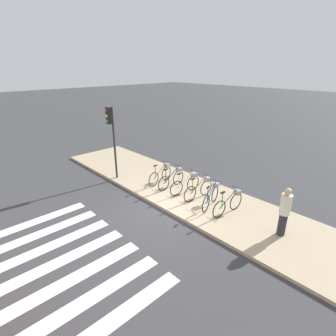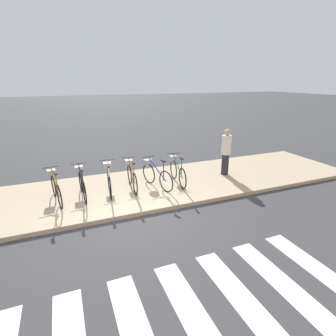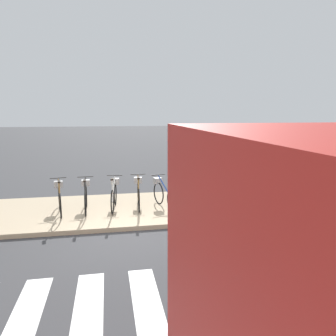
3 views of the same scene
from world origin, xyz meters
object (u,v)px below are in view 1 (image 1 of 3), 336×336
parked_bicycle_3 (200,188)px  traffic_light (111,128)px  parked_bicycle_0 (161,174)px  parked_bicycle_4 (212,196)px  parked_bicycle_1 (173,178)px  parked_bicycle_2 (187,183)px  pedestrian (285,211)px  parked_bicycle_5 (230,202)px

parked_bicycle_3 → traffic_light: (-4.22, -1.47, 2.06)m
parked_bicycle_0 → parked_bicycle_3: (2.27, 0.13, 0.00)m
parked_bicycle_3 → parked_bicycle_4: (0.75, -0.18, 0.00)m
parked_bicycle_1 → parked_bicycle_4: same height
parked_bicycle_2 → parked_bicycle_3: 0.73m
parked_bicycle_4 → parked_bicycle_2: bearing=174.5°
parked_bicycle_0 → pedestrian: size_ratio=0.96×
parked_bicycle_0 → parked_bicycle_1: bearing=3.1°
parked_bicycle_1 → parked_bicycle_4: size_ratio=1.04×
parked_bicycle_1 → traffic_light: size_ratio=0.47×
parked_bicycle_4 → parked_bicycle_5: bearing=4.4°
pedestrian → parked_bicycle_1: bearing=-179.3°
parked_bicycle_3 → pedestrian: size_ratio=0.96×
parked_bicycle_4 → traffic_light: bearing=-165.4°
parked_bicycle_0 → parked_bicycle_3: bearing=3.3°
traffic_light → pedestrian: bearing=10.5°
parked_bicycle_3 → pedestrian: (3.53, -0.03, 0.45)m
parked_bicycle_2 → pedestrian: 4.28m
parked_bicycle_2 → traffic_light: bearing=-157.6°
parked_bicycle_2 → pedestrian: bearing=0.0°
parked_bicycle_1 → parked_bicycle_0: bearing=-176.9°
parked_bicycle_0 → parked_bicycle_4: 3.02m
parked_bicycle_3 → parked_bicycle_4: same height
parked_bicycle_0 → parked_bicycle_3: size_ratio=0.99×
parked_bicycle_5 → parked_bicycle_3: bearing=175.7°
parked_bicycle_5 → pedestrian: (1.98, 0.09, 0.45)m
pedestrian → traffic_light: size_ratio=0.49×
parked_bicycle_1 → parked_bicycle_5: same height
parked_bicycle_2 → parked_bicycle_3: same height
parked_bicycle_1 → traffic_light: traffic_light is taller
parked_bicycle_0 → parked_bicycle_2: same height
traffic_light → parked_bicycle_2: bearing=22.4°
traffic_light → parked_bicycle_1: bearing=27.2°
parked_bicycle_2 → parked_bicycle_3: bearing=2.7°
parked_bicycle_0 → pedestrian: (5.79, 0.10, 0.45)m
parked_bicycle_1 → parked_bicycle_3: bearing=3.4°
parked_bicycle_0 → parked_bicycle_2: size_ratio=0.99×
parked_bicycle_3 → traffic_light: 4.92m
parked_bicycle_5 → parked_bicycle_2: bearing=177.9°
parked_bicycle_1 → pedestrian: (5.07, 0.06, 0.45)m
parked_bicycle_4 → parked_bicycle_5: size_ratio=0.97×
parked_bicycle_2 → pedestrian: (4.25, 0.00, 0.45)m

